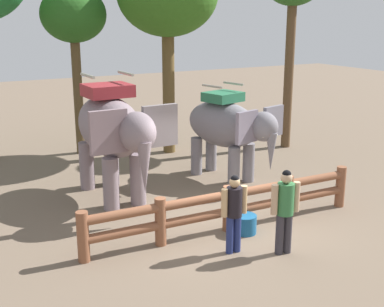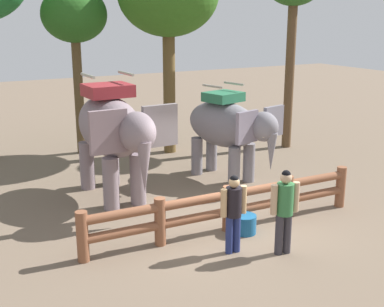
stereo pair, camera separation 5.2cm
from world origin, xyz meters
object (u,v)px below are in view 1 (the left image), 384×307
object	(u,v)px
elephant_near_left	(113,131)
elephant_center	(228,127)
log_fence	(228,205)
tree_far_left	(74,18)
tourist_man_in_blue	(285,206)
tourist_woman_in_black	(234,208)
feed_bucket	(245,224)

from	to	relation	value
elephant_near_left	elephant_center	bearing A→B (deg)	-0.44
log_fence	tree_far_left	distance (m)	9.12
elephant_center	tourist_man_in_blue	distance (m)	4.94
tourist_woman_in_black	log_fence	bearing A→B (deg)	63.22
elephant_center	feed_bucket	bearing A→B (deg)	-116.55
elephant_near_left	elephant_center	distance (m)	3.50
log_fence	tourist_man_in_blue	bearing A→B (deg)	-75.86
tree_far_left	tourist_woman_in_black	bearing A→B (deg)	-87.18
feed_bucket	log_fence	bearing A→B (deg)	130.53
elephant_center	feed_bucket	world-z (taller)	elephant_center
tree_far_left	feed_bucket	size ratio (longest dim) A/B	10.93
log_fence	elephant_center	bearing A→B (deg)	57.75
elephant_center	log_fence	bearing A→B (deg)	-122.25
tree_far_left	elephant_center	bearing A→B (deg)	-59.68
feed_bucket	tourist_woman_in_black	bearing A→B (deg)	-138.17
elephant_near_left	tourist_man_in_blue	distance (m)	5.10
elephant_near_left	log_fence	bearing A→B (deg)	-64.47
tourist_man_in_blue	log_fence	bearing A→B (deg)	104.14
log_fence	feed_bucket	size ratio (longest dim) A/B	13.25
elephant_near_left	tree_far_left	distance (m)	5.71
log_fence	elephant_center	xyz separation A→B (m)	(1.98, 3.14, 0.98)
tourist_woman_in_black	tourist_man_in_blue	xyz separation A→B (m)	(0.87, -0.53, 0.07)
elephant_near_left	feed_bucket	world-z (taller)	elephant_near_left
tree_far_left	feed_bucket	bearing A→B (deg)	-81.89
elephant_center	tourist_woman_in_black	bearing A→B (deg)	-121.00
elephant_center	tourist_woman_in_black	size ratio (longest dim) A/B	2.03
feed_bucket	elephant_center	bearing A→B (deg)	63.45
tourist_woman_in_black	tourist_man_in_blue	size ratio (longest dim) A/B	0.93
elephant_center	tourist_woman_in_black	distance (m)	4.84
tourist_woman_in_black	tree_far_left	world-z (taller)	tree_far_left
tourist_woman_in_black	feed_bucket	size ratio (longest dim) A/B	3.21
tourist_woman_in_black	feed_bucket	bearing A→B (deg)	41.83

